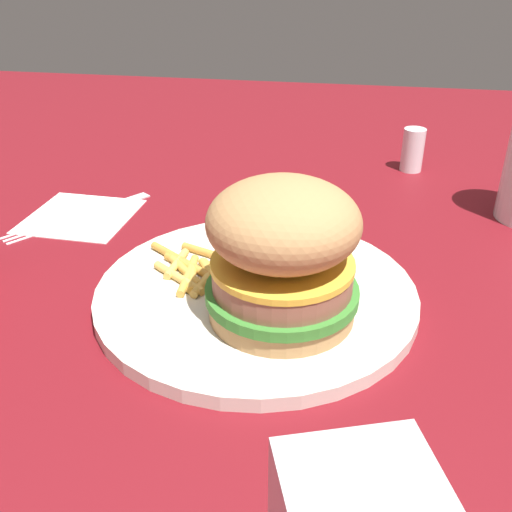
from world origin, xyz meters
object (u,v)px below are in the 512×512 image
object	(u,v)px
fries_pile	(195,269)
salt_shaker	(413,150)
sandwich	(283,251)
napkin	(81,216)
plate	(256,293)
fork	(79,214)

from	to	relation	value
fries_pile	salt_shaker	distance (m)	0.38
sandwich	napkin	distance (m)	0.30
sandwich	fries_pile	world-z (taller)	sandwich
plate	salt_shaker	size ratio (longest dim) A/B	4.87
plate	sandwich	distance (m)	0.07
fries_pile	salt_shaker	world-z (taller)	salt_shaker
sandwich	fork	distance (m)	0.30
plate	fork	xyz separation A→B (m)	(0.13, 0.22, -0.00)
fork	salt_shaker	world-z (taller)	salt_shaker
plate	sandwich	xyz separation A→B (m)	(-0.03, -0.03, 0.06)
fries_pile	sandwich	bearing A→B (deg)	-120.85
salt_shaker	fries_pile	bearing A→B (deg)	147.93
fries_pile	fork	bearing A→B (deg)	55.14
plate	salt_shaker	world-z (taller)	salt_shaker
fries_pile	napkin	xyz separation A→B (m)	(0.11, 0.16, -0.01)
sandwich	fork	size ratio (longest dim) A/B	0.79
napkin	salt_shaker	bearing A→B (deg)	-60.10
napkin	fork	size ratio (longest dim) A/B	0.74
sandwich	fries_pile	size ratio (longest dim) A/B	1.10
sandwich	fork	bearing A→B (deg)	56.45
fries_pile	plate	bearing A→B (deg)	-105.00
fries_pile	fork	distance (m)	0.20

